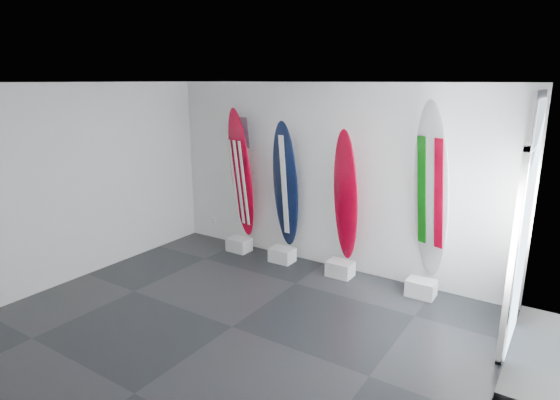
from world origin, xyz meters
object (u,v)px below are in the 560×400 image
Objects in this scene: surfboard_usa at (241,174)px; surfboard_italy at (431,193)px; surfboard_navy at (286,186)px; surfboard_swiss at (346,196)px.

surfboard_italy is at bearing 10.57° from surfboard_usa.
surfboard_usa is 3.33m from surfboard_italy.
surfboard_navy is at bearing 10.57° from surfboard_usa.
surfboard_navy is 1.04× the size of surfboard_swiss.
surfboard_swiss is at bearing 10.57° from surfboard_usa.
surfboard_navy is at bearing -164.97° from surfboard_swiss.
surfboard_usa is 2.04m from surfboard_swiss.
surfboard_navy is 0.85× the size of surfboard_italy.
surfboard_italy is (1.29, 0.00, 0.23)m from surfboard_swiss.
surfboard_usa is at bearing -164.97° from surfboard_swiss.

